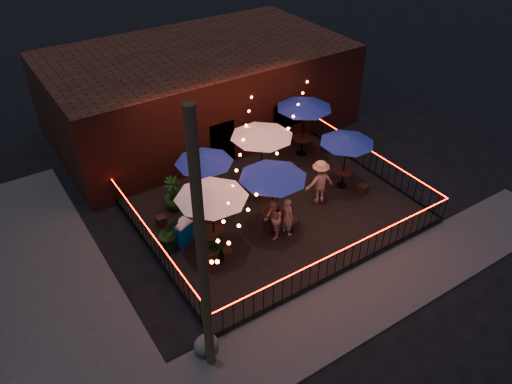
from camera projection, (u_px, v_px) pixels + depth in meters
ground at (306, 241)px, 18.27m from camera, size 110.00×110.00×0.00m
patio at (275, 212)px, 19.59m from camera, size 10.00×8.00×0.15m
sidewalk at (368, 297)px, 16.05m from camera, size 18.00×2.50×0.05m
brick_building at (199, 89)px, 24.33m from camera, size 14.00×8.00×4.00m
utility_pole at (202, 258)px, 11.78m from camera, size 0.26×0.26×8.00m
fence_front at (344, 260)px, 16.53m from camera, size 10.00×0.04×1.04m
fence_left at (155, 247)px, 17.03m from camera, size 0.04×8.00×1.04m
fence_right at (370, 162)px, 21.46m from camera, size 0.04×8.00×1.04m
festoon_lights at (258, 171)px, 17.51m from camera, size 10.02×8.72×1.32m
cafe_table_0 at (211, 194)px, 16.20m from camera, size 3.15×3.15×2.73m
cafe_table_1 at (204, 159)px, 18.41m from camera, size 2.86×2.86×2.44m
cafe_table_2 at (273, 174)px, 17.19m from camera, size 3.23×3.23×2.69m
cafe_table_3 at (262, 133)px, 19.39m from camera, size 3.20×3.20×2.77m
cafe_table_4 at (347, 140)px, 19.58m from camera, size 2.88×2.88×2.43m
cafe_table_5 at (304, 105)px, 21.52m from camera, size 2.94×2.94×2.71m
bistro_chair_0 at (208, 259)px, 16.92m from camera, size 0.56×0.56×0.51m
bistro_chair_1 at (227, 254)px, 17.22m from camera, size 0.40×0.40×0.42m
bistro_chair_2 at (161, 221)px, 18.67m from camera, size 0.35×0.35×0.41m
bistro_chair_3 at (209, 207)px, 19.28m from camera, size 0.54×0.54×0.48m
bistro_chair_4 at (270, 225)px, 18.46m from camera, size 0.39×0.39×0.45m
bistro_chair_5 at (293, 224)px, 18.51m from camera, size 0.46×0.46×0.42m
bistro_chair_6 at (233, 191)px, 20.20m from camera, size 0.41×0.41×0.44m
bistro_chair_7 at (262, 172)px, 21.32m from camera, size 0.42×0.42×0.43m
bistro_chair_8 at (321, 194)px, 20.05m from camera, size 0.44×0.44×0.40m
bistro_chair_9 at (363, 189)px, 20.31m from camera, size 0.44×0.44×0.42m
bistro_chair_10 at (290, 168)px, 21.63m from camera, size 0.41×0.41×0.42m
bistro_chair_11 at (316, 149)px, 22.94m from camera, size 0.41×0.41×0.40m
patron_a at (287, 216)px, 17.97m from camera, size 0.43×0.60×1.56m
patron_b at (273, 220)px, 17.78m from camera, size 0.86×0.96×1.62m
patron_c at (320, 182)px, 19.50m from camera, size 1.30×0.88×1.86m
potted_shrub_a at (210, 245)px, 16.98m from camera, size 1.22×1.10×1.22m
potted_shrub_b at (169, 233)px, 17.32m from camera, size 0.95×0.85×1.43m
potted_shrub_c at (174, 194)px, 19.24m from camera, size 1.02×1.02×1.38m
cooler at (183, 232)px, 17.77m from camera, size 0.80×0.69×0.88m
boulder at (206, 344)px, 14.22m from camera, size 0.87×0.76×0.63m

